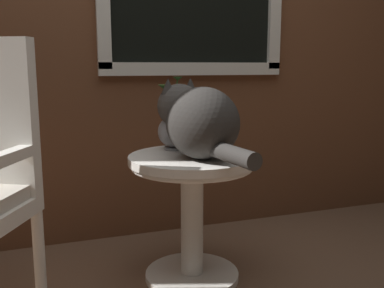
# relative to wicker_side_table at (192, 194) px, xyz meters

# --- Properties ---
(wicker_side_table) EXTENTS (0.55, 0.55, 0.57)m
(wicker_side_table) POSITION_rel_wicker_side_table_xyz_m (0.00, 0.00, 0.00)
(wicker_side_table) COLOR silver
(wicker_side_table) RESTS_ON ground_plane
(cat) EXTENTS (0.34, 0.69, 0.33)m
(cat) POSITION_rel_wicker_side_table_xyz_m (0.01, -0.04, 0.33)
(cat) COLOR #33302D
(cat) RESTS_ON wicker_side_table
(pewter_vase_with_ivy) EXTENTS (0.14, 0.14, 0.33)m
(pewter_vase_with_ivy) POSITION_rel_wicker_side_table_xyz_m (-0.03, 0.16, 0.27)
(pewter_vase_with_ivy) COLOR #99999E
(pewter_vase_with_ivy) RESTS_ON wicker_side_table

